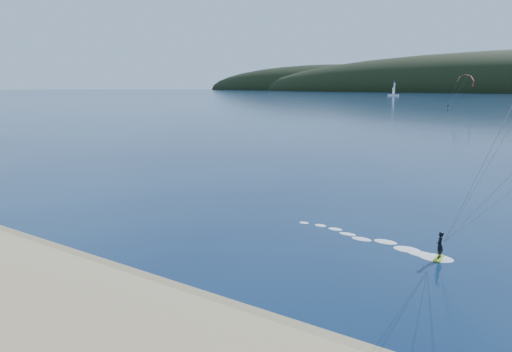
{
  "coord_description": "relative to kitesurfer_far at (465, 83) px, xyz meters",
  "views": [
    {
      "loc": [
        15.74,
        -10.37,
        9.75
      ],
      "look_at": [
        1.41,
        10.0,
        5.0
      ],
      "focal_mm": 33.71,
      "sensor_mm": 36.0,
      "label": 1
    }
  ],
  "objects": [
    {
      "name": "sailboat",
      "position": [
        -100.55,
        204.65,
        -9.32
      ],
      "size": [
        9.08,
        6.01,
        13.26
      ],
      "color": "white",
      "rests_on": "ground"
    },
    {
      "name": "ground",
      "position": [
        27.98,
        -195.6,
        -10.3
      ],
      "size": [
        1800.0,
        1800.0,
        0.0
      ],
      "primitive_type": "plane",
      "color": "#07193A",
      "rests_on": "ground"
    },
    {
      "name": "kitesurfer_far",
      "position": [
        0.0,
        0.0,
        0.0
      ],
      "size": [
        11.17,
        6.59,
        13.22
      ],
      "color": "#9AC417",
      "rests_on": "ground"
    },
    {
      "name": "wet_sand",
      "position": [
        27.98,
        -191.1,
        -10.25
      ],
      "size": [
        220.0,
        2.5,
        0.1
      ],
      "color": "#998459",
      "rests_on": "ground"
    }
  ]
}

